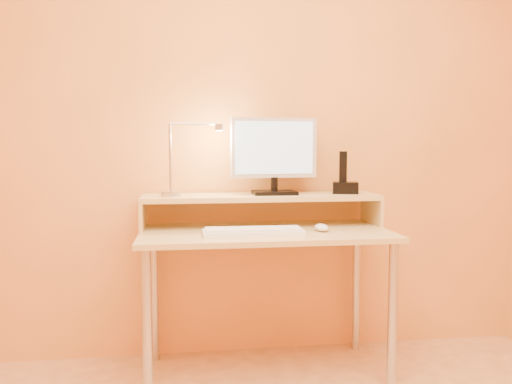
{
  "coord_description": "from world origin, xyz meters",
  "views": [
    {
      "loc": [
        -0.38,
        -1.24,
        1.12
      ],
      "look_at": [
        -0.05,
        1.13,
        0.91
      ],
      "focal_mm": 35.93,
      "sensor_mm": 36.0,
      "label": 1
    }
  ],
  "objects": [
    {
      "name": "lamp_post",
      "position": [
        -0.45,
        1.3,
        1.07
      ],
      "size": [
        0.01,
        0.01,
        0.33
      ],
      "primitive_type": "cylinder",
      "color": "#B7B7BE",
      "rests_on": "lamp_base"
    },
    {
      "name": "wall_back",
      "position": [
        0.0,
        1.5,
        1.25
      ],
      "size": [
        3.0,
        0.04,
        2.5
      ],
      "primitive_type": "cube",
      "color": "#F89B4B",
      "rests_on": "floor"
    },
    {
      "name": "phone_handset",
      "position": [
        0.43,
        1.33,
        1.02
      ],
      "size": [
        0.05,
        0.04,
        0.16
      ],
      "primitive_type": "cube",
      "rotation": [
        0.0,
        0.0,
        -0.29
      ],
      "color": "black",
      "rests_on": "phone_dock"
    },
    {
      "name": "monitor_neck",
      "position": [
        0.07,
        1.33,
        0.93
      ],
      "size": [
        0.04,
        0.04,
        0.07
      ],
      "primitive_type": "cylinder",
      "color": "black",
      "rests_on": "monitor_foot"
    },
    {
      "name": "lamp_head",
      "position": [
        -0.21,
        1.3,
        1.22
      ],
      "size": [
        0.04,
        0.04,
        0.03
      ],
      "primitive_type": "cylinder",
      "color": "#B7B7BE",
      "rests_on": "lamp_arm"
    },
    {
      "name": "lamp_base",
      "position": [
        -0.45,
        1.3,
        0.89
      ],
      "size": [
        0.1,
        0.1,
        0.02
      ],
      "primitive_type": "cylinder",
      "color": "#B7B7BE",
      "rests_on": "desk_shelf"
    },
    {
      "name": "desk_lower",
      "position": [
        0.0,
        1.18,
        0.71
      ],
      "size": [
        1.2,
        0.6,
        0.02
      ],
      "primitive_type": "cube",
      "color": "#CFB57C",
      "rests_on": "floor"
    },
    {
      "name": "lamp_arm",
      "position": [
        -0.33,
        1.3,
        1.24
      ],
      "size": [
        0.24,
        0.01,
        0.01
      ],
      "primitive_type": "cylinder",
      "rotation": [
        0.0,
        1.57,
        0.0
      ],
      "color": "#B7B7BE",
      "rests_on": "lamp_post"
    },
    {
      "name": "desk_leg_bl",
      "position": [
        -0.55,
        1.43,
        0.35
      ],
      "size": [
        0.04,
        0.04,
        0.69
      ],
      "primitive_type": "cylinder",
      "color": "#B7B7BE",
      "rests_on": "floor"
    },
    {
      "name": "keyboard",
      "position": [
        -0.07,
        1.06,
        0.73
      ],
      "size": [
        0.46,
        0.15,
        0.02
      ],
      "primitive_type": "cube",
      "rotation": [
        0.0,
        0.0,
        -0.0
      ],
      "color": "white",
      "rests_on": "desk_lower"
    },
    {
      "name": "shelf_riser_left",
      "position": [
        -0.59,
        1.33,
        0.79
      ],
      "size": [
        0.02,
        0.3,
        0.14
      ],
      "primitive_type": "cube",
      "color": "#CFB57C",
      "rests_on": "desk_lower"
    },
    {
      "name": "shelf_riser_right",
      "position": [
        0.59,
        1.33,
        0.79
      ],
      "size": [
        0.02,
        0.3,
        0.14
      ],
      "primitive_type": "cube",
      "color": "#CFB57C",
      "rests_on": "desk_lower"
    },
    {
      "name": "desk_leg_fr",
      "position": [
        0.55,
        0.93,
        0.35
      ],
      "size": [
        0.04,
        0.04,
        0.69
      ],
      "primitive_type": "cylinder",
      "color": "#B7B7BE",
      "rests_on": "floor"
    },
    {
      "name": "mouse",
      "position": [
        0.26,
        1.11,
        0.74
      ],
      "size": [
        0.07,
        0.11,
        0.04
      ],
      "primitive_type": "ellipsoid",
      "rotation": [
        0.0,
        0.0,
        0.13
      ],
      "color": "white",
      "rests_on": "desk_lower"
    },
    {
      "name": "desk_leg_br",
      "position": [
        0.55,
        1.43,
        0.35
      ],
      "size": [
        0.04,
        0.04,
        0.69
      ],
      "primitive_type": "cylinder",
      "color": "#B7B7BE",
      "rests_on": "floor"
    },
    {
      "name": "monitor_foot",
      "position": [
        0.07,
        1.33,
        0.89
      ],
      "size": [
        0.22,
        0.16,
        0.02
      ],
      "primitive_type": "cube",
      "color": "black",
      "rests_on": "desk_shelf"
    },
    {
      "name": "monitor_back",
      "position": [
        0.07,
        1.36,
        1.12
      ],
      "size": [
        0.4,
        0.06,
        0.26
      ],
      "primitive_type": "cube",
      "rotation": [
        0.0,
        0.0,
        0.12
      ],
      "color": "black",
      "rests_on": "monitor_panel"
    },
    {
      "name": "lamp_bulb",
      "position": [
        -0.21,
        1.3,
        1.2
      ],
      "size": [
        0.03,
        0.03,
        0.0
      ],
      "primitive_type": "cylinder",
      "color": "#FFEAC6",
      "rests_on": "lamp_head"
    },
    {
      "name": "monitor_panel",
      "position": [
        0.07,
        1.34,
        1.12
      ],
      "size": [
        0.45,
        0.09,
        0.31
      ],
      "primitive_type": "cube",
      "rotation": [
        0.0,
        0.0,
        0.12
      ],
      "color": "silver",
      "rests_on": "monitor_neck"
    },
    {
      "name": "desk_leg_fl",
      "position": [
        -0.55,
        0.93,
        0.35
      ],
      "size": [
        0.04,
        0.04,
        0.69
      ],
      "primitive_type": "cylinder",
      "color": "#B7B7BE",
      "rests_on": "floor"
    },
    {
      "name": "phone_dock",
      "position": [
        0.45,
        1.33,
        0.91
      ],
      "size": [
        0.15,
        0.13,
        0.06
      ],
      "primitive_type": "cube",
      "rotation": [
        0.0,
        0.0,
        -0.29
      ],
      "color": "black",
      "rests_on": "desk_shelf"
    },
    {
      "name": "monitor_screen",
      "position": [
        0.07,
        1.32,
        1.12
      ],
      "size": [
        0.41,
        0.05,
        0.26
      ],
      "primitive_type": "cube",
      "rotation": [
        0.0,
        0.0,
        0.12
      ],
      "color": "#AED7F2",
      "rests_on": "monitor_panel"
    },
    {
      "name": "phone_led",
      "position": [
        0.49,
        1.28,
        0.91
      ],
      "size": [
        0.01,
        0.0,
        0.04
      ],
      "primitive_type": "cube",
      "color": "#1370FF",
      "rests_on": "phone_dock"
    },
    {
      "name": "remote_control",
      "position": [
        -0.24,
        1.11,
        0.73
      ],
      "size": [
        0.12,
        0.21,
        0.02
      ],
      "primitive_type": "cube",
      "rotation": [
        0.0,
        0.0,
        0.36
      ],
      "color": "white",
      "rests_on": "desk_lower"
    },
    {
      "name": "desk_shelf",
      "position": [
        0.0,
        1.33,
        0.87
      ],
      "size": [
        1.2,
        0.3,
        0.02
      ],
      "primitive_type": "cube",
      "color": "#CFB57C",
      "rests_on": "desk_lower"
    }
  ]
}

